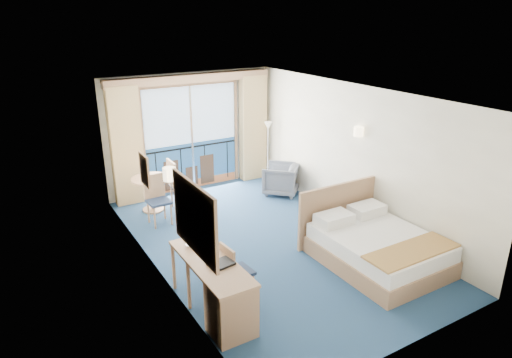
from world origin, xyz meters
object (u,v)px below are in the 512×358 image
table_chair_b (157,196)px  round_table (151,186)px  desk (227,300)px  table_chair_a (178,182)px  desk_chair (234,269)px  armchair (281,179)px  bed (375,246)px  nightstand (347,212)px  floor_lamp (268,137)px

table_chair_b → round_table: bearing=78.9°
desk → table_chair_a: 4.08m
round_table → table_chair_b: size_ratio=0.82×
desk → desk_chair: 0.66m
round_table → desk: bearing=-95.7°
table_chair_a → table_chair_b: table_chair_a is taller
armchair → desk: 4.88m
armchair → round_table: size_ratio=0.94×
desk → armchair: bearing=48.0°
desk_chair → table_chair_a: (0.53, 3.44, 0.11)m
table_chair_a → desk: bearing=168.2°
armchair → desk: (-3.27, -3.63, 0.09)m
table_chair_a → table_chair_b: (-0.60, -0.39, -0.06)m
desk_chair → table_chair_b: (-0.07, 3.06, 0.05)m
bed → desk: size_ratio=1.24×
desk → table_chair_b: bearing=84.9°
nightstand → table_chair_a: table_chair_a is taller
bed → armchair: bearing=83.6°
floor_lamp → nightstand: bearing=-88.9°
armchair → table_chair_b: table_chair_b is taller
desk_chair → table_chair_a: 3.49m
round_table → table_chair_b: bearing=-98.9°
table_chair_a → table_chair_b: size_ratio=1.11×
bed → desk: bearing=-175.1°
bed → table_chair_b: size_ratio=2.11×
desk_chair → table_chair_b: table_chair_b is taller
nightstand → desk_chair: size_ratio=0.57×
bed → table_chair_a: bearing=117.8°
round_table → table_chair_b: 0.63m
floor_lamp → bed: bearing=-97.4°
bed → floor_lamp: 4.32m
armchair → bed: bearing=38.6°
round_table → bed: bearing=-58.1°
bed → table_chair_b: bed is taller
nightstand → desk: (-3.49, -1.62, 0.18)m
armchair → floor_lamp: size_ratio=0.51×
desk_chair → table_chair_b: size_ratio=0.91×
desk → nightstand: bearing=24.9°
armchair → table_chair_a: (-2.35, 0.35, 0.27)m
desk → round_table: bearing=84.3°
floor_lamp → table_chair_a: (-2.51, -0.48, -0.52)m
nightstand → floor_lamp: size_ratio=0.34×
desk → desk_chair: desk_chair is taller
bed → armchair: 3.40m
floor_lamp → desk_chair: floor_lamp is taller
armchair → desk: bearing=3.0°
nightstand → round_table: size_ratio=0.63×
table_chair_b → armchair: bearing=-1.5°
desk_chair → table_chair_b: 3.06m
armchair → table_chair_a: bearing=-53.4°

